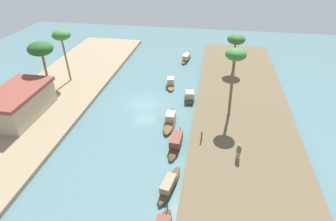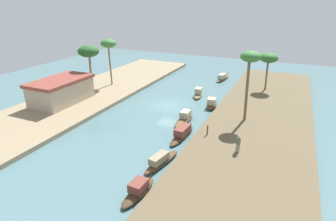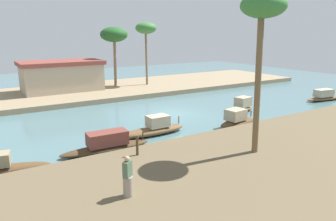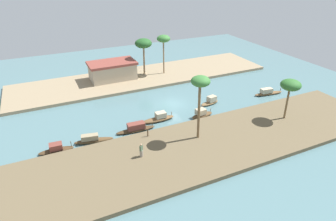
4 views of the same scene
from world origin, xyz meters
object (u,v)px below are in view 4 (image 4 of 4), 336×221
object	(u,v)px
sampan_near_left_bank	(56,149)
person_on_near_bank	(141,151)
sampan_downstream_large	(268,92)
mooring_post	(148,132)
palm_tree_right_short	(164,40)
riverside_building	(112,70)
sampan_with_red_awning	(136,128)
sampan_open_hull	(202,114)
palm_tree_left_far	(291,86)
sampan_foreground	(210,101)
palm_tree_left_near	(200,85)
palm_tree_right_tall	(143,44)
sampan_upstream_small	(93,140)
sampan_midstream	(159,118)

from	to	relation	value
sampan_near_left_bank	person_on_near_bank	world-z (taller)	person_on_near_bank
sampan_downstream_large	mooring_post	xyz separation A→B (m)	(-22.71, -4.09, 0.58)
palm_tree_right_short	riverside_building	size ratio (longest dim) A/B	0.86
sampan_with_red_awning	sampan_open_hull	bearing A→B (deg)	0.78
sampan_open_hull	palm_tree_left_far	xyz separation A→B (m)	(9.66, -5.66, 4.77)
sampan_foreground	palm_tree_left_far	world-z (taller)	palm_tree_left_far
palm_tree_left_near	mooring_post	bearing A→B (deg)	153.49
person_on_near_bank	mooring_post	bearing A→B (deg)	-158.67
sampan_open_hull	mooring_post	size ratio (longest dim) A/B	3.39
sampan_near_left_bank	palm_tree_right_tall	xyz separation A→B (m)	(17.94, 18.62, 5.83)
sampan_foreground	mooring_post	distance (m)	13.34
sampan_with_red_awning	palm_tree_left_far	distance (m)	20.77
person_on_near_bank	sampan_with_red_awning	bearing A→B (deg)	-140.86
sampan_downstream_large	mooring_post	distance (m)	23.08
sampan_near_left_bank	riverside_building	distance (m)	22.19
sampan_foreground	mooring_post	bearing A→B (deg)	-167.09
palm_tree_right_short	sampan_open_hull	bearing A→B (deg)	-96.65
sampan_downstream_large	palm_tree_right_tall	bearing A→B (deg)	140.17
sampan_upstream_small	palm_tree_left_far	distance (m)	26.01
sampan_midstream	palm_tree_left_near	bearing A→B (deg)	-68.54
sampan_upstream_small	riverside_building	bearing A→B (deg)	78.43
sampan_midstream	person_on_near_bank	world-z (taller)	person_on_near_bank
person_on_near_bank	sampan_open_hull	bearing A→B (deg)	169.48
sampan_open_hull	person_on_near_bank	distance (m)	12.41
sampan_with_red_awning	sampan_foreground	bearing A→B (deg)	14.53
sampan_with_red_awning	person_on_near_bank	distance (m)	6.19
sampan_open_hull	palm_tree_left_far	bearing A→B (deg)	-37.95
palm_tree_right_tall	sampan_open_hull	bearing A→B (deg)	-85.35
mooring_post	palm_tree_left_near	size ratio (longest dim) A/B	0.13
sampan_foreground	palm_tree_right_short	world-z (taller)	palm_tree_right_short
sampan_near_left_bank	palm_tree_right_short	xyz separation A→B (m)	(21.49, 17.56, 6.47)
palm_tree_left_far	riverside_building	bearing A→B (deg)	125.44
mooring_post	sampan_open_hull	bearing A→B (deg)	13.31
riverside_building	mooring_post	bearing A→B (deg)	-94.09
palm_tree_right_tall	sampan_foreground	bearing A→B (deg)	-72.53
sampan_near_left_bank	sampan_midstream	bearing A→B (deg)	10.06
sampan_open_hull	sampan_with_red_awning	xyz separation A→B (m)	(-9.62, 0.36, -0.03)
person_on_near_bank	sampan_upstream_small	bearing A→B (deg)	-91.26
palm_tree_left_far	person_on_near_bank	bearing A→B (deg)	179.88
sampan_downstream_large	palm_tree_left_far	size ratio (longest dim) A/B	0.94
palm_tree_left_far	palm_tree_right_tall	xyz separation A→B (m)	(-11.17, 24.18, 0.98)
riverside_building	sampan_with_red_awning	bearing A→B (deg)	-96.76
sampan_downstream_large	sampan_with_red_awning	world-z (taller)	sampan_with_red_awning
sampan_foreground	palm_tree_right_short	distance (m)	15.85
sampan_foreground	sampan_with_red_awning	distance (m)	13.27
sampan_with_red_awning	person_on_near_bank	size ratio (longest dim) A/B	3.21
sampan_upstream_small	palm_tree_left_near	xyz separation A→B (m)	(11.74, -4.92, 6.95)
sampan_midstream	sampan_near_left_bank	world-z (taller)	sampan_midstream
person_on_near_bank	palm_tree_left_far	world-z (taller)	palm_tree_left_far
sampan_near_left_bank	palm_tree_left_near	distance (m)	18.04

